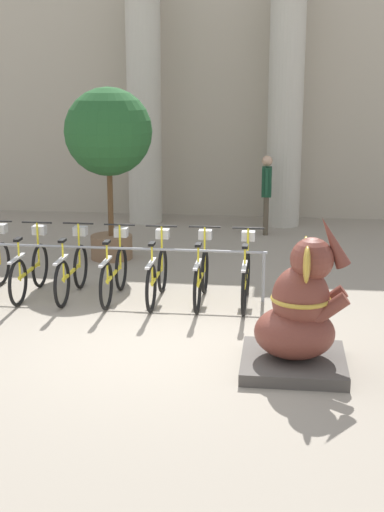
{
  "coord_description": "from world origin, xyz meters",
  "views": [
    {
      "loc": [
        1.52,
        -8.2,
        3.28
      ],
      "look_at": [
        0.4,
        0.65,
        1.0
      ],
      "focal_mm": 50.0,
      "sensor_mm": 36.0,
      "label": 1
    }
  ],
  "objects_px": {
    "potted_tree": "(109,139)",
    "bicycle_1": "(30,269)",
    "bicycle_3": "(114,272)",
    "bicycle_5": "(202,275)",
    "elephant_statue": "(299,318)",
    "person_pedestrian": "(267,188)",
    "bicycle_4": "(157,274)",
    "bicycle_2": "(72,270)",
    "bicycle_6": "(246,276)"
  },
  "relations": [
    {
      "from": "bicycle_4",
      "to": "bicycle_2",
      "type": "bearing_deg",
      "value": 178.3
    },
    {
      "from": "bicycle_1",
      "to": "bicycle_3",
      "type": "height_order",
      "value": "same"
    },
    {
      "from": "bicycle_1",
      "to": "elephant_statue",
      "type": "xyz_separation_m",
      "value": [
        4.0,
        -2.32,
        0.2
      ]
    },
    {
      "from": "bicycle_1",
      "to": "bicycle_2",
      "type": "relative_size",
      "value": 1.0
    },
    {
      "from": "person_pedestrian",
      "to": "bicycle_5",
      "type": "bearing_deg",
      "value": -99.8
    },
    {
      "from": "bicycle_4",
      "to": "person_pedestrian",
      "type": "xyz_separation_m",
      "value": [
        1.48,
        4.78,
        0.58
      ]
    },
    {
      "from": "bicycle_4",
      "to": "potted_tree",
      "type": "height_order",
      "value": "potted_tree"
    },
    {
      "from": "person_pedestrian",
      "to": "bicycle_1",
      "type": "bearing_deg",
      "value": -125.89
    },
    {
      "from": "bicycle_3",
      "to": "bicycle_1",
      "type": "bearing_deg",
      "value": 179.81
    },
    {
      "from": "bicycle_5",
      "to": "bicycle_3",
      "type": "bearing_deg",
      "value": -179.7
    },
    {
      "from": "person_pedestrian",
      "to": "bicycle_3",
      "type": "bearing_deg",
      "value": -114.12
    },
    {
      "from": "bicycle_1",
      "to": "bicycle_5",
      "type": "bearing_deg",
      "value": 0.05
    },
    {
      "from": "bicycle_1",
      "to": "bicycle_4",
      "type": "distance_m",
      "value": 1.97
    },
    {
      "from": "elephant_statue",
      "to": "bicycle_1",
      "type": "bearing_deg",
      "value": 149.83
    },
    {
      "from": "bicycle_4",
      "to": "bicycle_6",
      "type": "xyz_separation_m",
      "value": [
        1.31,
        0.02,
        0.0
      ]
    },
    {
      "from": "bicycle_1",
      "to": "person_pedestrian",
      "type": "relative_size",
      "value": 1.0
    },
    {
      "from": "bicycle_2",
      "to": "potted_tree",
      "type": "xyz_separation_m",
      "value": [
        0.04,
        2.35,
        1.75
      ]
    },
    {
      "from": "bicycle_4",
      "to": "bicycle_5",
      "type": "relative_size",
      "value": 1.0
    },
    {
      "from": "bicycle_4",
      "to": "potted_tree",
      "type": "xyz_separation_m",
      "value": [
        -1.27,
        2.39,
        1.75
      ]
    },
    {
      "from": "bicycle_1",
      "to": "potted_tree",
      "type": "relative_size",
      "value": 0.54
    },
    {
      "from": "potted_tree",
      "to": "bicycle_1",
      "type": "bearing_deg",
      "value": -106.37
    },
    {
      "from": "bicycle_3",
      "to": "bicycle_6",
      "type": "distance_m",
      "value": 1.97
    },
    {
      "from": "bicycle_2",
      "to": "bicycle_3",
      "type": "bearing_deg",
      "value": -1.48
    },
    {
      "from": "bicycle_5",
      "to": "potted_tree",
      "type": "height_order",
      "value": "potted_tree"
    },
    {
      "from": "bicycle_1",
      "to": "person_pedestrian",
      "type": "bearing_deg",
      "value": 54.11
    },
    {
      "from": "bicycle_1",
      "to": "bicycle_6",
      "type": "distance_m",
      "value": 3.28
    },
    {
      "from": "bicycle_3",
      "to": "bicycle_4",
      "type": "bearing_deg",
      "value": -1.92
    },
    {
      "from": "bicycle_5",
      "to": "bicycle_2",
      "type": "bearing_deg",
      "value": 179.71
    },
    {
      "from": "bicycle_4",
      "to": "bicycle_6",
      "type": "relative_size",
      "value": 1.0
    },
    {
      "from": "bicycle_2",
      "to": "bicycle_3",
      "type": "xyz_separation_m",
      "value": [
        0.66,
        -0.02,
        0.0
      ]
    },
    {
      "from": "bicycle_1",
      "to": "bicycle_2",
      "type": "distance_m",
      "value": 0.66
    },
    {
      "from": "bicycle_3",
      "to": "bicycle_5",
      "type": "relative_size",
      "value": 1.0
    },
    {
      "from": "bicycle_1",
      "to": "potted_tree",
      "type": "bearing_deg",
      "value": 73.63
    },
    {
      "from": "potted_tree",
      "to": "bicycle_3",
      "type": "bearing_deg",
      "value": -75.43
    },
    {
      "from": "bicycle_2",
      "to": "bicycle_6",
      "type": "xyz_separation_m",
      "value": [
        2.62,
        -0.02,
        0.0
      ]
    },
    {
      "from": "bicycle_1",
      "to": "potted_tree",
      "type": "height_order",
      "value": "potted_tree"
    },
    {
      "from": "bicycle_6",
      "to": "bicycle_5",
      "type": "bearing_deg",
      "value": 178.81
    },
    {
      "from": "bicycle_3",
      "to": "bicycle_5",
      "type": "bearing_deg",
      "value": 0.3
    },
    {
      "from": "bicycle_1",
      "to": "bicycle_6",
      "type": "xyz_separation_m",
      "value": [
        3.28,
        -0.01,
        0.0
      ]
    },
    {
      "from": "person_pedestrian",
      "to": "elephant_statue",
      "type": "bearing_deg",
      "value": -85.53
    },
    {
      "from": "bicycle_2",
      "to": "bicycle_5",
      "type": "relative_size",
      "value": 1.0
    },
    {
      "from": "bicycle_4",
      "to": "elephant_statue",
      "type": "bearing_deg",
      "value": -48.53
    },
    {
      "from": "bicycle_2",
      "to": "elephant_statue",
      "type": "bearing_deg",
      "value": -34.96
    },
    {
      "from": "bicycle_1",
      "to": "bicycle_4",
      "type": "bearing_deg",
      "value": -0.77
    },
    {
      "from": "bicycle_4",
      "to": "elephant_statue",
      "type": "distance_m",
      "value": 3.07
    },
    {
      "from": "bicycle_1",
      "to": "bicycle_3",
      "type": "relative_size",
      "value": 1.0
    },
    {
      "from": "bicycle_6",
      "to": "bicycle_3",
      "type": "bearing_deg",
      "value": 179.8
    },
    {
      "from": "bicycle_3",
      "to": "bicycle_4",
      "type": "distance_m",
      "value": 0.66
    },
    {
      "from": "bicycle_5",
      "to": "elephant_statue",
      "type": "xyz_separation_m",
      "value": [
        1.37,
        -2.33,
        0.2
      ]
    },
    {
      "from": "bicycle_2",
      "to": "bicycle_4",
      "type": "xyz_separation_m",
      "value": [
        1.31,
        -0.04,
        0.0
      ]
    }
  ]
}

